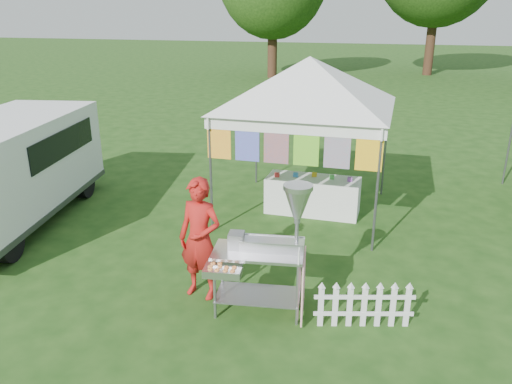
% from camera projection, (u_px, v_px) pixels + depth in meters
% --- Properties ---
extents(ground, '(120.00, 120.00, 0.00)m').
position_uv_depth(ground, '(255.00, 303.00, 6.82)').
color(ground, '#1B4112').
rests_on(ground, ground).
extents(canopy_main, '(4.24, 4.24, 3.45)m').
position_uv_depth(canopy_main, '(310.00, 57.00, 8.95)').
color(canopy_main, '#59595E').
rests_on(canopy_main, ground).
extents(donut_cart, '(1.29, 1.04, 1.78)m').
position_uv_depth(donut_cart, '(273.00, 240.00, 6.26)').
color(donut_cart, gray).
rests_on(donut_cart, ground).
extents(vendor, '(0.68, 0.49, 1.72)m').
position_uv_depth(vendor, '(200.00, 239.00, 6.75)').
color(vendor, '#B01915').
rests_on(vendor, ground).
extents(cargo_van, '(2.71, 4.89, 1.92)m').
position_uv_depth(cargo_van, '(8.00, 168.00, 9.17)').
color(cargo_van, white).
rests_on(cargo_van, ground).
extents(picket_fence, '(1.22, 0.37, 0.56)m').
position_uv_depth(picket_fence, '(364.00, 306.00, 6.23)').
color(picket_fence, white).
rests_on(picket_fence, ground).
extents(display_table, '(1.80, 0.70, 0.71)m').
position_uv_depth(display_table, '(313.00, 195.00, 9.79)').
color(display_table, white).
rests_on(display_table, ground).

